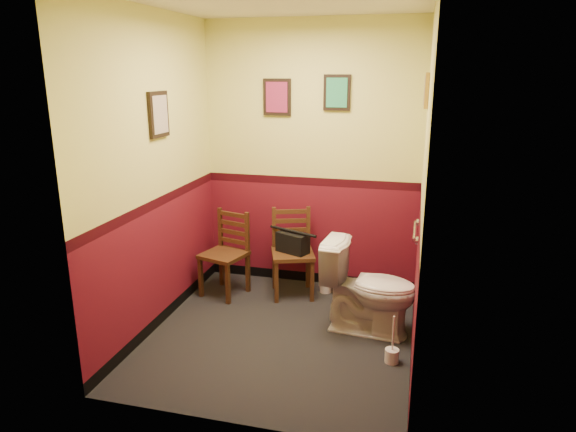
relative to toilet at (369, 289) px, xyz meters
name	(u,v)px	position (x,y,z in m)	size (l,w,h in m)	color
floor	(281,334)	(-0.72, -0.26, -0.40)	(2.20, 2.40, 0.00)	black
wall_back	(311,158)	(-0.72, 0.94, 0.95)	(2.20, 2.70, 0.00)	#5D0F1E
wall_front	(226,224)	(-0.72, -1.46, 0.95)	(2.20, 2.70, 0.00)	#5D0F1E
wall_left	(155,175)	(-1.82, -0.26, 0.95)	(2.40, 2.70, 0.00)	#5D0F1E
wall_right	(423,190)	(0.38, -0.26, 0.95)	(2.40, 2.70, 0.00)	#5D0F1E
grab_bar	(415,231)	(0.35, -0.01, 0.55)	(0.05, 0.56, 0.06)	silver
framed_print_back_a	(277,97)	(-1.07, 0.92, 1.55)	(0.28, 0.04, 0.36)	black
framed_print_back_b	(337,93)	(-0.47, 0.92, 1.60)	(0.26, 0.04, 0.34)	black
framed_print_left	(159,114)	(-1.80, -0.16, 1.45)	(0.04, 0.30, 0.38)	black
framed_print_right	(426,90)	(0.36, 0.34, 1.65)	(0.04, 0.34, 0.28)	olive
toilet	(369,289)	(0.00, 0.00, 0.00)	(0.46, 0.82, 0.80)	white
toilet_brush	(392,355)	(0.24, -0.47, -0.34)	(0.11, 0.11, 0.39)	silver
chair_left	(226,254)	(-1.48, 0.45, 0.03)	(0.49, 0.49, 0.85)	#58331A
chair_right	(292,252)	(-0.83, 0.61, 0.04)	(0.52, 0.52, 0.88)	#58331A
handbag	(293,242)	(-0.82, 0.57, 0.16)	(0.35, 0.27, 0.23)	black
tp_stack	(332,280)	(-0.44, 0.71, -0.26)	(0.26, 0.16, 0.34)	silver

